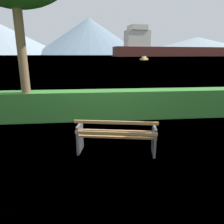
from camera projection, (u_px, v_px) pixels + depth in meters
name	position (u px, v px, depth m)	size (l,w,h in m)	color
ground_plane	(116.00, 152.00, 5.00)	(1400.00, 1400.00, 0.00)	#4C6B33
water_surface	(90.00, 56.00, 299.13)	(620.00, 620.00, 0.00)	#6B8EA3
park_bench	(116.00, 136.00, 4.83)	(1.88, 0.89, 0.87)	olive
hedge_row	(107.00, 105.00, 7.49)	(12.18, 0.74, 1.01)	#2D6B28
cargo_ship_large	(165.00, 48.00, 197.66)	(117.02, 33.04, 26.72)	#471E19
sailboat_mid	(178.00, 55.00, 263.96)	(6.52, 3.94, 1.79)	silver
tender_far	(144.00, 59.00, 81.92)	(4.02, 4.58, 1.39)	gold
distant_hills	(74.00, 39.00, 532.56)	(859.81, 373.90, 89.43)	gray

